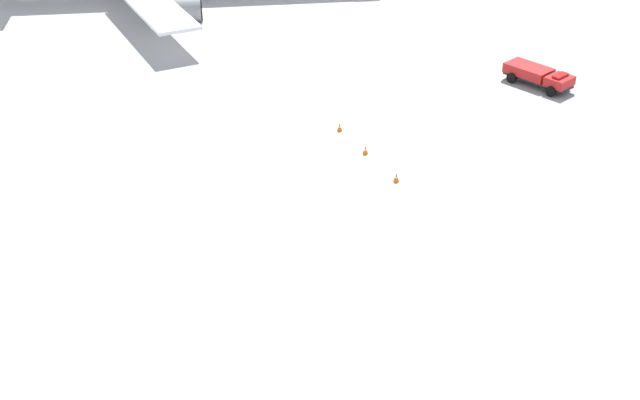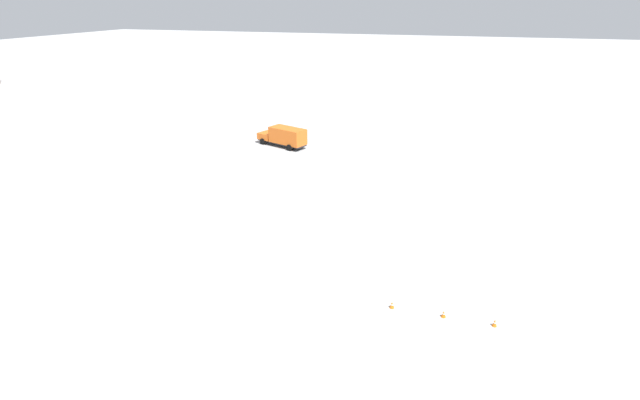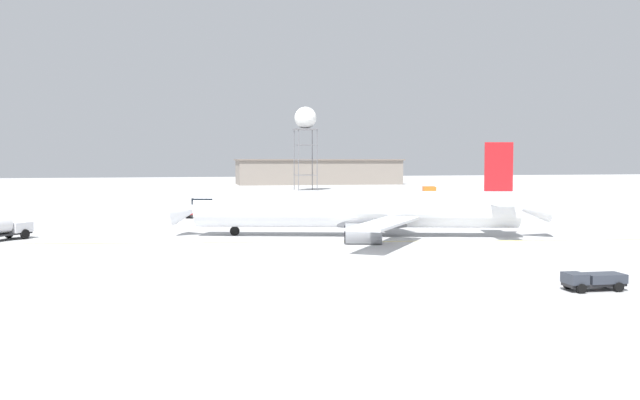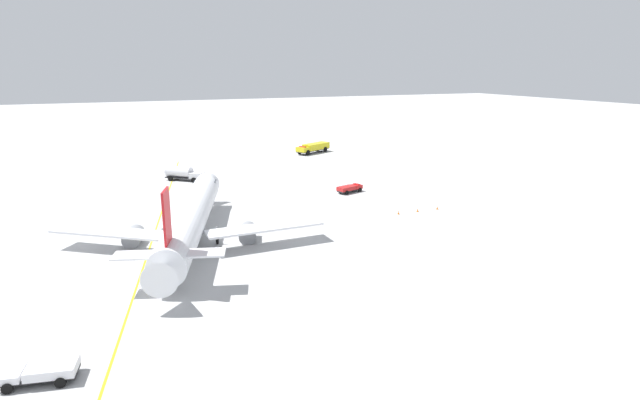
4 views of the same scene
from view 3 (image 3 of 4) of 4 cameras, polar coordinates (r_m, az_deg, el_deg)
name	(u,v)px [view 3 (image 3 of 4)]	position (r m, az deg, el deg)	size (l,w,h in m)	color
ground_plane	(345,238)	(77.49, 2.05, -3.18)	(600.00, 600.00, 0.00)	#B2B2B2
airliner_main	(360,211)	(79.37, 3.31, -0.91)	(42.25, 33.51, 10.92)	white
baggage_truck_truck	(593,280)	(49.94, 21.68, -6.16)	(4.16, 2.15, 1.22)	#232326
catering_truck_truck	(429,193)	(151.98, 9.00, 0.57)	(5.39, 8.84, 3.10)	#232326
ops_pickup_truck	(189,212)	(107.62, -10.81, -1.00)	(3.31, 5.38, 1.41)	#232326
radar_tower	(305,121)	(204.81, -1.21, 6.55)	(6.50, 6.50, 24.66)	slate
terminal_shed	(318,172)	(256.16, -0.15, 2.36)	(62.40, 24.22, 9.33)	gray
taxiway_centreline	(365,242)	(74.42, 3.78, -3.45)	(123.38, 26.59, 0.01)	yellow
safety_cone_near	(292,213)	(110.62, -2.33, -1.10)	(0.36, 0.36, 0.55)	orange
safety_cone_mid	(287,212)	(114.09, -2.74, -0.97)	(0.36, 0.36, 0.55)	orange
safety_cone_far	(282,210)	(117.82, -3.15, -0.84)	(0.36, 0.36, 0.55)	orange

